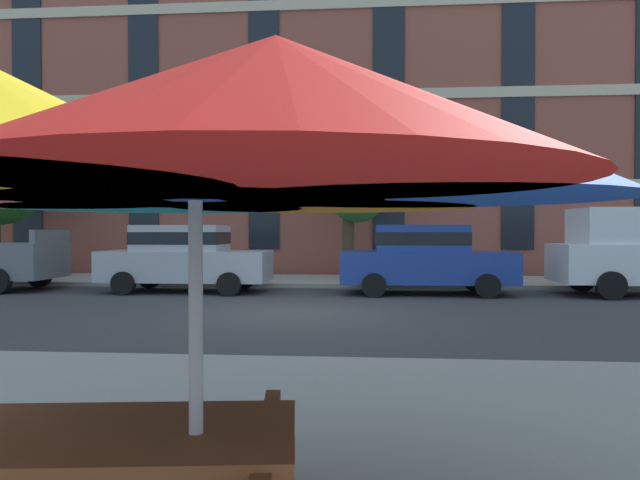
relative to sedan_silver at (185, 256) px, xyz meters
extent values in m
plane|color=#38383A|center=(3.39, -3.70, -0.95)|extent=(120.00, 120.00, 0.00)
cube|color=#9E998E|center=(3.39, 3.10, -0.89)|extent=(56.00, 3.60, 0.12)
cube|color=#934C3D|center=(3.39, 11.30, 8.65)|extent=(44.03, 12.00, 19.20)
cube|color=beige|center=(3.39, 5.26, 2.25)|extent=(43.14, 0.08, 0.36)
cube|color=beige|center=(3.39, 5.26, 5.45)|extent=(43.14, 0.08, 0.36)
cube|color=beige|center=(3.39, 5.26, 8.65)|extent=(43.14, 0.08, 0.36)
cube|color=black|center=(-7.61, 5.27, 9.05)|extent=(1.10, 0.06, 18.00)
cube|color=slate|center=(-3.73, 0.00, 0.53)|extent=(0.16, 1.75, 0.36)
cylinder|color=black|center=(-4.62, 0.95, -0.61)|extent=(0.68, 0.22, 0.68)
cube|color=#A8AAB2|center=(0.05, 0.00, -0.25)|extent=(4.40, 1.76, 0.80)
cube|color=#A8AAB2|center=(-0.10, 0.00, 0.49)|extent=(2.30, 1.55, 0.68)
cube|color=black|center=(-0.10, 0.00, 0.49)|extent=(2.32, 1.57, 0.32)
cylinder|color=black|center=(1.42, 0.88, -0.65)|extent=(0.60, 0.22, 0.60)
cylinder|color=black|center=(1.42, -0.88, -0.65)|extent=(0.60, 0.22, 0.60)
cylinder|color=black|center=(-1.31, 0.88, -0.65)|extent=(0.60, 0.22, 0.60)
cylinder|color=black|center=(-1.31, -0.88, -0.65)|extent=(0.60, 0.22, 0.60)
cube|color=navy|center=(6.38, 0.00, -0.25)|extent=(4.40, 1.76, 0.80)
cube|color=navy|center=(6.23, 0.00, 0.49)|extent=(2.30, 1.55, 0.68)
cube|color=black|center=(6.23, 0.00, 0.49)|extent=(2.32, 1.57, 0.32)
cylinder|color=black|center=(7.75, 0.88, -0.65)|extent=(0.60, 0.22, 0.60)
cylinder|color=black|center=(7.75, -0.88, -0.65)|extent=(0.60, 0.22, 0.60)
cylinder|color=black|center=(5.02, 0.88, -0.65)|extent=(0.60, 0.22, 0.60)
cylinder|color=black|center=(5.02, -0.88, -0.65)|extent=(0.60, 0.22, 0.60)
cube|color=silver|center=(11.07, 0.00, 0.80)|extent=(1.90, 1.75, 0.90)
cylinder|color=black|center=(10.59, 0.95, -0.61)|extent=(0.68, 0.22, 0.68)
cylinder|color=black|center=(10.59, -0.95, -0.61)|extent=(0.68, 0.22, 0.68)
cylinder|color=#4C3823|center=(4.25, 3.45, 0.25)|extent=(0.38, 0.38, 2.39)
sphere|color=#2D702D|center=(4.32, 3.63, 2.15)|extent=(1.56, 1.56, 1.56)
sphere|color=#2D702D|center=(4.35, 3.63, 2.16)|extent=(1.78, 1.78, 1.78)
sphere|color=#2D702D|center=(4.48, 3.51, 2.37)|extent=(1.97, 1.97, 1.97)
sphere|color=#2D702D|center=(4.53, 3.28, 1.89)|extent=(1.90, 1.90, 1.90)
cylinder|color=silver|center=(4.15, -12.70, 0.12)|extent=(0.06, 0.06, 2.14)
cone|color=blue|center=(5.09, -12.70, 0.99)|extent=(1.65, 1.65, 0.40)
cone|color=orange|center=(4.62, -11.89, 0.99)|extent=(1.65, 1.65, 0.40)
cone|color=#199EB2|center=(3.69, -11.89, 0.99)|extent=(1.65, 1.65, 0.40)
cone|color=red|center=(4.62, -13.51, 0.99)|extent=(1.65, 1.65, 0.40)
cone|color=blue|center=(4.15, -12.70, 1.03)|extent=(1.57, 1.57, 0.48)
cube|color=brown|center=(3.66, -12.70, -0.21)|extent=(1.88, 1.01, 0.06)
cube|color=brown|center=(3.59, -12.09, -0.51)|extent=(1.82, 0.50, 0.05)
camera|label=1|loc=(4.87, -15.06, 0.66)|focal=32.48mm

